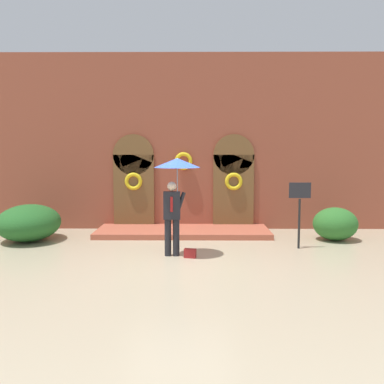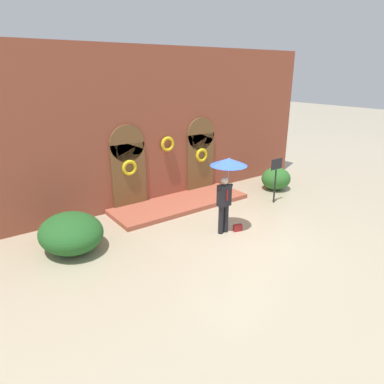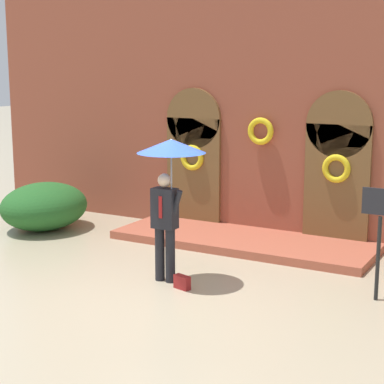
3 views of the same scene
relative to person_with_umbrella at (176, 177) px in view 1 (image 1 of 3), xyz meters
The scene contains 7 objects.
ground_plane 1.96m from the person_with_umbrella, 77.79° to the right, with size 80.00×80.00×0.00m, color tan.
building_facade 3.83m from the person_with_umbrella, 88.67° to the left, with size 14.00×2.30×5.60m.
person_with_umbrella is the anchor object (origin of this frame).
handbag 1.85m from the person_with_umbrella, 30.38° to the right, with size 0.28×0.12×0.22m, color maroon.
sign_post 3.34m from the person_with_umbrella, 14.31° to the left, with size 0.56×0.06×1.72m.
shrub_left 4.77m from the person_with_umbrella, 158.06° to the left, with size 1.72×2.03×1.02m, color #235B23.
shrub_right 5.01m from the person_with_umbrella, 22.48° to the left, with size 1.25×1.17×0.93m, color #2D6B28.
Camera 1 is at (0.38, -9.74, 2.56)m, focal length 40.00 mm.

